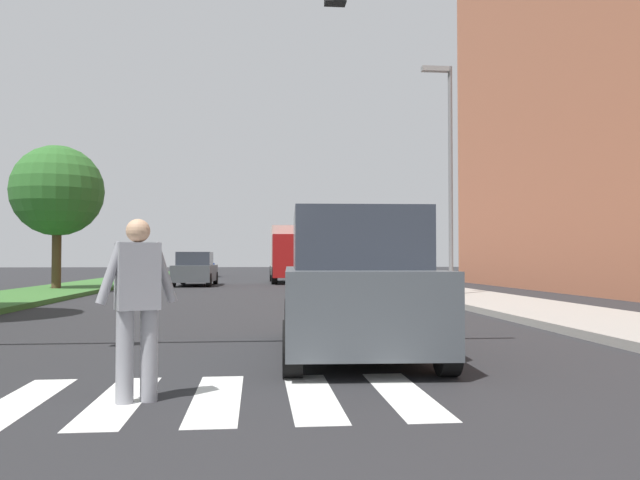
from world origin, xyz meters
TOP-DOWN VIEW (x-y plane):
  - ground_plane at (0.00, 30.00)m, footprint 140.00×140.00m
  - crosswalk at (0.00, 6.85)m, footprint 4.95×2.20m
  - median_strip at (-6.88, 28.00)m, footprint 3.40×64.00m
  - tree_far at (-7.10, 26.86)m, footprint 3.60×3.60m
  - sidewalk_right at (7.63, 28.00)m, footprint 3.00×64.00m
  - street_lamp_right at (7.03, 20.96)m, footprint 1.02×0.24m
  - pedestrian_performer at (-0.27, 6.75)m, footprint 0.72×0.37m
  - suv_crossing at (2.18, 9.57)m, footprint 2.17×4.69m
  - sedan_midblock at (-2.18, 32.21)m, footprint 1.95×4.48m
  - sedan_distant at (-3.23, 47.79)m, footprint 2.21×4.22m
  - truck_box_delivery at (2.76, 35.70)m, footprint 2.40×6.20m

SIDE VIEW (x-z plane):
  - ground_plane at x=0.00m, z-range 0.00..0.00m
  - crosswalk at x=0.00m, z-range 0.00..0.01m
  - median_strip at x=-6.88m, z-range 0.00..0.15m
  - sidewalk_right at x=7.63m, z-range 0.00..0.15m
  - sedan_midblock at x=-2.18m, z-range -0.05..1.58m
  - sedan_distant at x=-3.23m, z-range -0.06..1.59m
  - suv_crossing at x=2.18m, z-range -0.05..1.92m
  - pedestrian_performer at x=-0.27m, z-range 0.09..1.78m
  - truck_box_delivery at x=2.76m, z-range 0.08..3.18m
  - tree_far at x=-7.10m, z-range 1.17..6.84m
  - street_lamp_right at x=7.03m, z-range 0.84..8.34m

